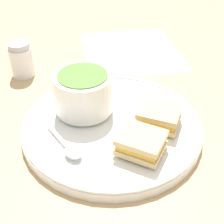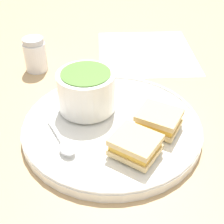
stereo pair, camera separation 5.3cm
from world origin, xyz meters
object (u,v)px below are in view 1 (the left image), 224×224
at_px(sandwich_half_far, 159,116).
at_px(salt_shaker, 21,60).
at_px(spoon, 71,150).
at_px(sandwich_half_near, 141,143).
at_px(soup_bowl, 84,92).

relative_size(sandwich_half_far, salt_shaker, 1.01).
height_order(spoon, sandwich_half_near, sandwich_half_near).
xyz_separation_m(sandwich_half_near, sandwich_half_far, (-0.02, -0.07, 0.00)).
height_order(soup_bowl, sandwich_half_near, soup_bowl).
height_order(soup_bowl, sandwich_half_far, soup_bowl).
xyz_separation_m(soup_bowl, sandwich_half_far, (-0.14, 0.02, -0.02)).
bearing_deg(soup_bowl, spoon, 93.02).
bearing_deg(salt_shaker, sandwich_half_far, 154.39).
xyz_separation_m(soup_bowl, salt_shaker, (0.17, -0.13, -0.02)).
distance_m(spoon, salt_shaker, 0.30).
distance_m(soup_bowl, sandwich_half_near, 0.15).
height_order(spoon, sandwich_half_far, sandwich_half_far).
relative_size(sandwich_half_near, sandwich_half_far, 1.05).
xyz_separation_m(spoon, sandwich_half_far, (-0.13, -0.09, 0.01)).
bearing_deg(sandwich_half_far, soup_bowl, -8.16).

